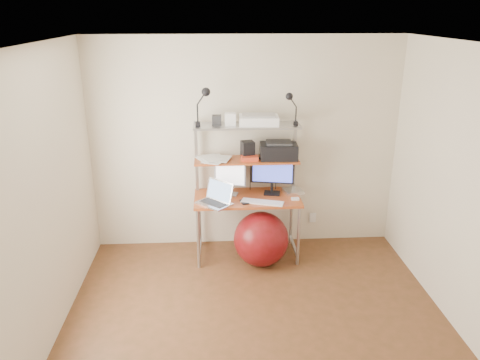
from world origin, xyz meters
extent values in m
plane|color=brown|center=(0.00, 0.00, 0.00)|extent=(3.60, 3.60, 0.00)
plane|color=white|center=(0.00, 0.00, 2.50)|extent=(3.60, 3.60, 0.00)
plane|color=beige|center=(0.00, 1.80, 1.25)|extent=(3.60, 0.00, 3.60)
plane|color=beige|center=(-1.80, 0.00, 1.25)|extent=(0.00, 3.60, 3.60)
plane|color=beige|center=(1.80, 0.00, 1.25)|extent=(0.00, 3.60, 3.60)
cube|color=#BF5225|center=(0.00, 1.44, 0.72)|extent=(1.20, 0.60, 0.03)
cylinder|color=#A9AAAE|center=(-0.56, 1.18, 0.35)|extent=(0.04, 0.04, 0.71)
cylinder|color=#A9AAAE|center=(-0.56, 1.70, 0.35)|extent=(0.04, 0.04, 0.71)
cylinder|color=#A9AAAE|center=(0.56, 1.18, 0.35)|extent=(0.04, 0.04, 0.71)
cylinder|color=#A9AAAE|center=(0.56, 1.70, 0.35)|extent=(0.04, 0.04, 0.71)
cube|color=#A9AAAE|center=(-0.57, 1.70, 1.15)|extent=(0.03, 0.04, 0.84)
cube|color=#A9AAAE|center=(0.57, 1.70, 1.15)|extent=(0.03, 0.04, 0.84)
cube|color=#BF5225|center=(0.00, 1.57, 1.14)|extent=(1.18, 0.34, 0.02)
cube|color=#A9AAAE|center=(0.00, 1.57, 1.54)|extent=(1.18, 0.34, 0.02)
cube|color=white|center=(0.85, 1.79, 0.30)|extent=(0.08, 0.01, 0.12)
cube|color=#A5A6AA|center=(-0.19, 1.52, 0.75)|extent=(0.19, 0.17, 0.01)
cylinder|color=#A5A6AA|center=(-0.19, 1.54, 0.80)|extent=(0.03, 0.03, 0.09)
cube|color=#A5A6AA|center=(-0.19, 1.54, 0.98)|extent=(0.36, 0.12, 0.27)
plane|color=white|center=(-0.19, 1.53, 0.98)|extent=(0.32, 0.08, 0.33)
cube|color=black|center=(0.29, 1.52, 0.75)|extent=(0.20, 0.17, 0.01)
cylinder|color=black|center=(0.29, 1.54, 0.81)|extent=(0.03, 0.03, 0.11)
cube|color=black|center=(0.29, 1.54, 1.02)|extent=(0.50, 0.13, 0.30)
plane|color=blue|center=(0.29, 1.52, 1.02)|extent=(0.45, 0.09, 0.45)
cube|color=silver|center=(-0.38, 1.25, 0.75)|extent=(0.43, 0.43, 0.02)
cube|color=#2A2A2D|center=(-0.38, 1.25, 0.76)|extent=(0.32, 0.32, 0.00)
cube|color=silver|center=(-0.29, 1.34, 0.87)|extent=(0.31, 0.30, 0.23)
plane|color=#7392C0|center=(-0.29, 1.34, 0.87)|extent=(0.29, 0.28, 0.31)
cube|color=white|center=(0.15, 1.26, 0.75)|extent=(0.49, 0.27, 0.01)
cube|color=white|center=(0.53, 1.32, 0.75)|extent=(0.09, 0.06, 0.02)
cube|color=silver|center=(0.54, 1.54, 0.76)|extent=(0.25, 0.25, 0.04)
cube|color=black|center=(-0.04, 1.28, 0.75)|extent=(0.10, 0.15, 0.01)
cube|color=black|center=(0.37, 1.58, 1.24)|extent=(0.43, 0.30, 0.17)
cube|color=#2A2A2D|center=(0.37, 1.58, 1.34)|extent=(0.29, 0.22, 0.03)
cube|color=black|center=(0.01, 1.60, 1.25)|extent=(0.16, 0.16, 0.20)
cube|color=red|center=(0.03, 1.52, 1.18)|extent=(0.19, 0.14, 0.05)
cube|color=white|center=(0.13, 1.57, 1.60)|extent=(0.44, 0.30, 0.10)
cube|color=#A5A6AA|center=(0.13, 1.57, 1.66)|extent=(0.38, 0.23, 0.02)
cube|color=white|center=(-0.18, 1.54, 1.62)|extent=(0.12, 0.10, 0.14)
cube|color=#2A2A2D|center=(-0.33, 1.60, 1.60)|extent=(0.10, 0.10, 0.10)
cube|color=black|center=(-0.54, 1.50, 1.58)|extent=(0.05, 0.06, 0.05)
cylinder|color=black|center=(-0.54, 1.50, 1.70)|extent=(0.02, 0.02, 0.19)
sphere|color=black|center=(-0.44, 1.49, 1.93)|extent=(0.09, 0.09, 0.09)
cube|color=black|center=(0.53, 1.50, 1.57)|extent=(0.04, 0.05, 0.04)
cylinder|color=black|center=(0.53, 1.50, 1.68)|extent=(0.01, 0.01, 0.16)
sphere|color=black|center=(0.45, 1.49, 1.87)|extent=(0.08, 0.08, 0.08)
sphere|color=maroon|center=(0.14, 1.23, 0.31)|extent=(0.62, 0.62, 0.62)
cube|color=white|center=(-0.44, 1.59, 1.15)|extent=(0.31, 0.34, 0.00)
cube|color=white|center=(-0.36, 1.52, 1.16)|extent=(0.31, 0.34, 0.00)
cube|color=white|center=(-0.38, 1.61, 1.16)|extent=(0.26, 0.32, 0.00)
cube|color=white|center=(-0.30, 1.55, 1.17)|extent=(0.28, 0.33, 0.00)
cube|color=white|center=(-0.40, 1.57, 1.17)|extent=(0.32, 0.35, 0.00)
camera|label=1|loc=(-0.37, -3.48, 2.74)|focal=35.00mm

